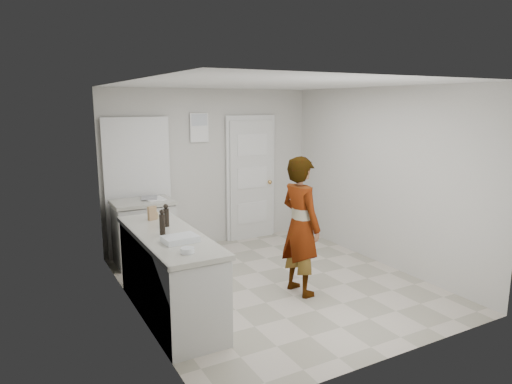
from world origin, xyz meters
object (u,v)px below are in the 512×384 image
oil_cruet_b (162,223)px  spice_jar (156,215)px  baking_dish (180,239)px  egg_bowl (187,250)px  oil_cruet_a (166,216)px  cake_mix_box (152,213)px  person (301,226)px

oil_cruet_b → spice_jar: bearing=78.7°
baking_dish → spice_jar: bearing=86.6°
baking_dish → egg_bowl: bearing=-99.0°
spice_jar → oil_cruet_a: 0.40m
cake_mix_box → egg_bowl: 1.34m
oil_cruet_a → egg_bowl: oil_cruet_a is taller
cake_mix_box → oil_cruet_b: (-0.08, -0.65, 0.05)m
oil_cruet_a → oil_cruet_b: (-0.14, -0.29, 0.01)m
spice_jar → egg_bowl: 1.37m
cake_mix_box → baking_dish: bearing=-106.1°
oil_cruet_a → baking_dish: oil_cruet_a is taller
spice_jar → baking_dish: size_ratio=0.23×
egg_bowl → person: bearing=18.3°
spice_jar → oil_cruet_a: (-0.00, -0.39, 0.08)m
oil_cruet_a → person: bearing=-16.6°
cake_mix_box → baking_dish: 0.98m
person → oil_cruet_b: bearing=78.8°
person → egg_bowl: bearing=102.4°
spice_jar → baking_dish: 1.01m
cake_mix_box → oil_cruet_b: oil_cruet_b is taller
person → baking_dish: (-1.56, -0.17, 0.11)m
oil_cruet_b → baking_dish: 0.35m
person → egg_bowl: (-1.62, -0.53, 0.11)m
cake_mix_box → baking_dish: (-0.00, -0.97, -0.06)m
baking_dish → egg_bowl: 0.37m
cake_mix_box → spice_jar: 0.08m
spice_jar → oil_cruet_b: size_ratio=0.30×
cake_mix_box → baking_dish: size_ratio=0.47×
cake_mix_box → oil_cruet_b: size_ratio=0.61×
oil_cruet_b → cake_mix_box: bearing=83.1°
oil_cruet_a → egg_bowl: (-0.12, -0.98, -0.10)m
spice_jar → egg_bowl: size_ratio=0.64×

